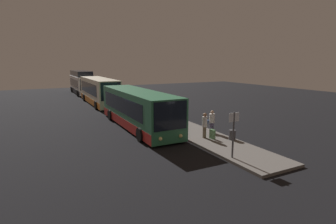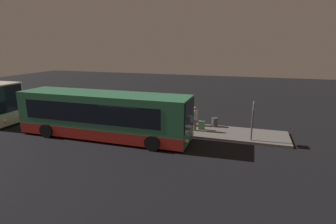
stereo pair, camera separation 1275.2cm
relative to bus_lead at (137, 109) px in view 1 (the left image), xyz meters
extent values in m
plane|color=black|center=(1.80, -0.09, -1.47)|extent=(80.00, 80.00, 0.00)
cube|color=#605B56|center=(1.80, 2.98, -1.39)|extent=(20.00, 2.94, 0.16)
cube|color=#2D704C|center=(0.05, 0.00, 0.09)|extent=(11.52, 2.57, 2.80)
cube|color=#B2231E|center=(0.05, 0.00, -0.96)|extent=(11.47, 2.59, 0.70)
cube|color=black|center=(-0.24, 0.00, 0.43)|extent=(9.45, 2.60, 1.23)
cube|color=black|center=(5.83, 0.00, 0.50)|extent=(0.06, 2.26, 1.79)
sphere|color=#F9E58C|center=(5.85, 0.71, -0.86)|extent=(0.24, 0.24, 0.24)
sphere|color=#F9E58C|center=(5.85, -0.71, -0.86)|extent=(0.24, 0.24, 0.24)
cylinder|color=black|center=(3.97, 1.28, -1.00)|extent=(0.94, 0.30, 0.94)
cylinder|color=black|center=(3.97, -1.28, -1.00)|extent=(0.94, 0.30, 0.94)
cylinder|color=black|center=(-3.52, 1.28, -1.00)|extent=(0.94, 0.30, 0.94)
cylinder|color=black|center=(-3.52, -1.28, -1.00)|extent=(0.94, 0.30, 0.94)
cube|color=beige|center=(-13.57, 0.00, 0.22)|extent=(11.56, 2.48, 3.05)
cube|color=orange|center=(-13.57, 0.00, -0.96)|extent=(11.50, 2.50, 0.70)
cube|color=black|center=(-13.85, 0.00, 0.59)|extent=(9.48, 2.51, 1.34)
cube|color=black|center=(-7.77, 0.00, 0.67)|extent=(0.06, 2.18, 1.95)
sphere|color=#F9E58C|center=(-7.75, 0.68, -0.86)|extent=(0.24, 0.24, 0.24)
sphere|color=#F9E58C|center=(-7.75, -0.68, -0.86)|extent=(0.24, 0.24, 0.24)
cylinder|color=black|center=(-9.64, 1.24, -1.00)|extent=(0.94, 0.30, 0.94)
cylinder|color=black|center=(-9.64, -1.24, -1.00)|extent=(0.94, 0.30, 0.94)
cylinder|color=black|center=(-17.15, 1.24, -1.00)|extent=(0.94, 0.30, 0.94)
cylinder|color=black|center=(-17.15, -1.24, -1.00)|extent=(0.94, 0.30, 0.94)
cube|color=silver|center=(-26.15, 0.00, 0.07)|extent=(10.37, 2.50, 2.73)
cube|color=black|center=(-26.15, 0.00, -0.95)|extent=(10.32, 2.52, 0.70)
cube|color=black|center=(-26.41, 0.00, 0.39)|extent=(8.51, 2.53, 1.20)
cube|color=black|center=(-20.94, 0.00, 0.46)|extent=(0.06, 2.20, 1.75)
sphere|color=#F9E58C|center=(-20.92, 0.69, -0.85)|extent=(0.24, 0.24, 0.24)
sphere|color=#F9E58C|center=(-20.92, -0.69, -0.85)|extent=(0.24, 0.24, 0.24)
cylinder|color=black|center=(-22.62, 1.25, -0.97)|extent=(0.99, 0.30, 0.99)
cylinder|color=black|center=(-22.62, -1.25, -0.97)|extent=(0.99, 0.30, 0.99)
cylinder|color=black|center=(-29.37, 1.25, -0.97)|extent=(0.99, 0.30, 0.99)
cylinder|color=black|center=(-29.37, -1.25, -0.97)|extent=(0.99, 0.30, 0.99)
cube|color=black|center=(-26.57, 0.00, 1.88)|extent=(8.82, 2.30, 0.89)
cylinder|color=#6B604C|center=(0.81, 2.97, -0.94)|extent=(0.35, 0.35, 0.73)
cylinder|color=#8CB766|center=(0.81, 2.97, -0.26)|extent=(0.50, 0.50, 0.64)
sphere|color=beige|center=(0.81, 2.97, 0.18)|extent=(0.24, 0.24, 0.24)
cube|color=maroon|center=(0.56, 3.10, -0.53)|extent=(0.26, 0.31, 0.24)
cylinder|color=#4C476B|center=(4.75, 3.94, -0.94)|extent=(0.41, 0.41, 0.74)
cylinder|color=silver|center=(4.75, 3.94, -0.24)|extent=(0.59, 0.59, 0.65)
sphere|color=tan|center=(4.75, 3.94, 0.20)|extent=(0.24, 0.24, 0.24)
cube|color=#334C7F|center=(4.54, 3.71, -0.52)|extent=(0.30, 0.29, 0.24)
cylinder|color=#6B604C|center=(5.59, 2.71, -0.92)|extent=(0.32, 0.32, 0.78)
cylinder|color=silver|center=(5.59, 2.71, -0.20)|extent=(0.45, 0.45, 0.68)
sphere|color=#9E7051|center=(5.59, 2.71, 0.27)|extent=(0.25, 0.25, 0.25)
cube|color=#598C59|center=(6.02, 3.05, -1.00)|extent=(0.43, 0.20, 0.62)
cylinder|color=black|center=(6.02, 3.05, -0.57)|extent=(0.02, 0.02, 0.24)
cylinder|color=#4C4C51|center=(9.38, 1.86, -0.06)|extent=(0.10, 0.10, 2.49)
cube|color=silver|center=(9.38, 1.86, 0.89)|extent=(0.04, 0.65, 0.48)
cylinder|color=#3F3F44|center=(6.79, 4.09, -0.99)|extent=(0.44, 0.44, 0.65)
camera|label=1|loc=(19.66, -7.31, 3.71)|focal=28.00mm
camera|label=2|loc=(9.17, -14.52, 4.42)|focal=28.00mm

